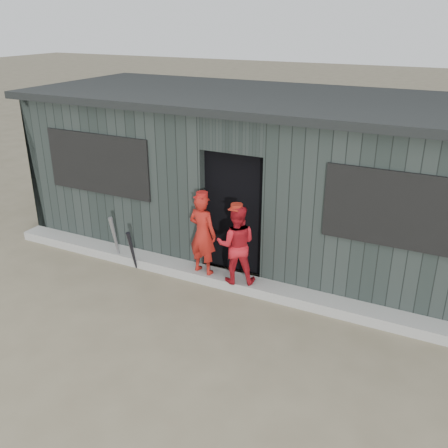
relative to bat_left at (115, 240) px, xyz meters
The scene contains 9 objects.
ground 2.55m from the bat_left, 40.94° to the right, with size 80.00×80.00×0.00m, color #695F48.
curb 1.94m from the bat_left, ahead, with size 8.00×0.36×0.15m, color gray.
bat_left is the anchor object (origin of this frame).
bat_mid 0.39m from the bat_left, 10.44° to the right, with size 0.07×0.07×0.69m, color gray.
bat_right 0.41m from the bat_left, 12.98° to the right, with size 0.07×0.07×0.71m, color black.
player_red_left 1.60m from the bat_left, ahead, with size 0.46×0.30×1.27m, color #A21B13.
player_red_right 2.15m from the bat_left, ahead, with size 0.58×0.45×1.19m, color red.
player_grey_back 2.27m from the bat_left, 18.85° to the left, with size 0.59×0.38×1.20m, color #BEBEBE.
dugout 2.79m from the bat_left, 44.35° to the left, with size 8.30×3.30×2.62m.
Camera 1 is at (2.98, -4.16, 3.79)m, focal length 40.00 mm.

